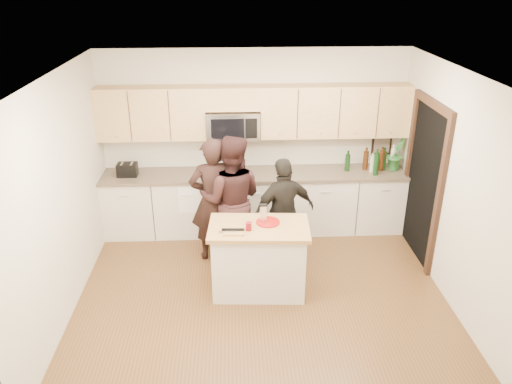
{
  "coord_description": "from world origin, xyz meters",
  "views": [
    {
      "loc": [
        -0.33,
        -5.16,
        3.7
      ],
      "look_at": [
        -0.05,
        0.35,
        1.23
      ],
      "focal_mm": 35.0,
      "sensor_mm": 36.0,
      "label": 1
    }
  ],
  "objects_px": {
    "woman_left": "(213,200)",
    "toaster": "(127,170)",
    "island": "(259,258)",
    "woman_right": "(284,212)",
    "woman_center": "(231,200)"
  },
  "relations": [
    {
      "from": "woman_left",
      "to": "toaster",
      "type": "bearing_deg",
      "value": -39.62
    },
    {
      "from": "island",
      "to": "woman_right",
      "type": "height_order",
      "value": "woman_right"
    },
    {
      "from": "toaster",
      "to": "woman_center",
      "type": "relative_size",
      "value": 0.16
    },
    {
      "from": "woman_center",
      "to": "toaster",
      "type": "bearing_deg",
      "value": -22.29
    },
    {
      "from": "island",
      "to": "woman_right",
      "type": "distance_m",
      "value": 0.81
    },
    {
      "from": "woman_left",
      "to": "woman_center",
      "type": "relative_size",
      "value": 0.98
    },
    {
      "from": "woman_left",
      "to": "island",
      "type": "bearing_deg",
      "value": 115.96
    },
    {
      "from": "toaster",
      "to": "woman_left",
      "type": "xyz_separation_m",
      "value": [
        1.26,
        -0.76,
        -0.16
      ]
    },
    {
      "from": "toaster",
      "to": "woman_right",
      "type": "bearing_deg",
      "value": -23.03
    },
    {
      "from": "island",
      "to": "toaster",
      "type": "height_order",
      "value": "toaster"
    },
    {
      "from": "island",
      "to": "woman_left",
      "type": "relative_size",
      "value": 0.71
    },
    {
      "from": "woman_right",
      "to": "woman_center",
      "type": "bearing_deg",
      "value": -30.17
    },
    {
      "from": "island",
      "to": "woman_right",
      "type": "bearing_deg",
      "value": 64.08
    },
    {
      "from": "woman_left",
      "to": "woman_right",
      "type": "height_order",
      "value": "woman_left"
    },
    {
      "from": "island",
      "to": "toaster",
      "type": "relative_size",
      "value": 4.38
    }
  ]
}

